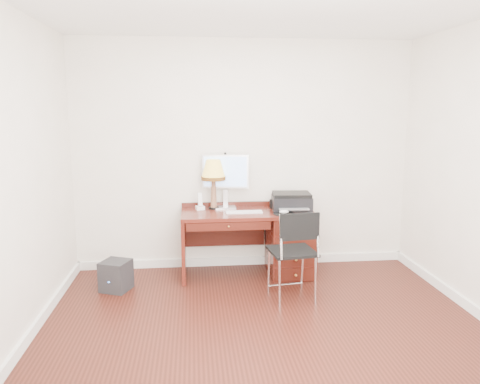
{
  "coord_description": "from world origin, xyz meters",
  "views": [
    {
      "loc": [
        -0.61,
        -3.76,
        1.92
      ],
      "look_at": [
        -0.11,
        1.2,
        1.01
      ],
      "focal_mm": 35.0,
      "sensor_mm": 36.0,
      "label": 1
    }
  ],
  "objects": [
    {
      "name": "ground",
      "position": [
        0.0,
        0.0,
        0.0
      ],
      "size": [
        4.0,
        4.0,
        0.0
      ],
      "primitive_type": "plane",
      "color": "black",
      "rests_on": "ground"
    },
    {
      "name": "desk",
      "position": [
        0.32,
        1.4,
        0.41
      ],
      "size": [
        1.5,
        0.67,
        0.75
      ],
      "color": "#541911",
      "rests_on": "ground"
    },
    {
      "name": "leg_lamp",
      "position": [
        -0.38,
        1.57,
        1.17
      ],
      "size": [
        0.28,
        0.28,
        0.58
      ],
      "color": "black",
      "rests_on": "desk"
    },
    {
      "name": "room_shell",
      "position": [
        0.0,
        0.63,
        0.05
      ],
      "size": [
        4.0,
        4.0,
        4.0
      ],
      "color": "white",
      "rests_on": "ground"
    },
    {
      "name": "monitor",
      "position": [
        -0.24,
        1.63,
        1.14
      ],
      "size": [
        0.55,
        0.21,
        0.63
      ],
      "rotation": [
        0.0,
        0.0,
        -0.14
      ],
      "color": "silver",
      "rests_on": "desk"
    },
    {
      "name": "pen_cup",
      "position": [
        0.32,
        1.55,
        0.8
      ],
      "size": [
        0.08,
        0.08,
        0.1
      ],
      "primitive_type": "cylinder",
      "color": "black",
      "rests_on": "desk"
    },
    {
      "name": "keyboard",
      "position": [
        -0.05,
        1.33,
        0.76
      ],
      "size": [
        0.41,
        0.12,
        0.02
      ],
      "primitive_type": "cube",
      "rotation": [
        0.0,
        0.0,
        -0.0
      ],
      "color": "white",
      "rests_on": "desk"
    },
    {
      "name": "phone",
      "position": [
        -0.54,
        1.55,
        0.81
      ],
      "size": [
        0.11,
        0.11,
        0.2
      ],
      "rotation": [
        0.0,
        0.0,
        0.26
      ],
      "color": "white",
      "rests_on": "desk"
    },
    {
      "name": "mouse_pad",
      "position": [
        0.39,
        1.22,
        0.76
      ],
      "size": [
        0.24,
        0.24,
        0.05
      ],
      "color": "black",
      "rests_on": "desk"
    },
    {
      "name": "chair",
      "position": [
        0.37,
        0.61,
        0.56
      ],
      "size": [
        0.49,
        0.49,
        0.93
      ],
      "rotation": [
        0.0,
        0.0,
        0.12
      ],
      "color": "black",
      "rests_on": "ground"
    },
    {
      "name": "equipment_box",
      "position": [
        -1.44,
        1.06,
        0.16
      ],
      "size": [
        0.36,
        0.36,
        0.32
      ],
      "primitive_type": "cube",
      "rotation": [
        0.0,
        0.0,
        -0.39
      ],
      "color": "black",
      "rests_on": "ground"
    },
    {
      "name": "printer",
      "position": [
        0.52,
        1.44,
        0.85
      ],
      "size": [
        0.47,
        0.38,
        0.2
      ],
      "rotation": [
        0.0,
        0.0,
        -0.07
      ],
      "color": "black",
      "rests_on": "desk"
    }
  ]
}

